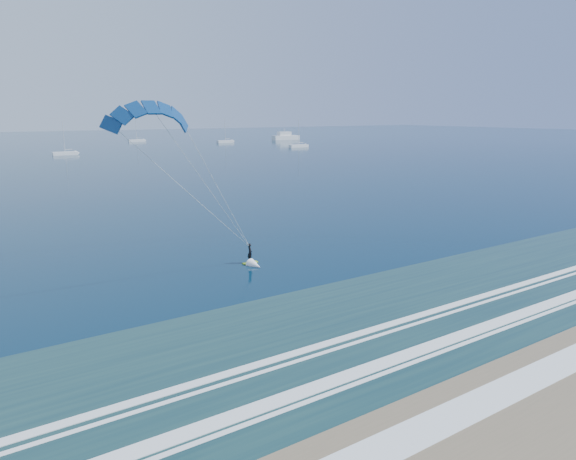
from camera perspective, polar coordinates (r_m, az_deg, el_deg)
The scene contains 7 objects.
ground at distance 34.46m, azimuth 25.96°, elevation -13.78°, with size 900.00×900.00×0.00m, color #072B41.
kitesurfer_rig at distance 44.56m, azimuth -8.97°, elevation 4.75°, with size 16.52×8.19×16.60m.
motor_yacht at distance 291.11m, azimuth -0.29°, elevation 10.34°, with size 15.97×4.26×6.47m.
sailboat_2 at distance 200.73m, azimuth -23.52°, elevation 7.83°, with size 8.38×2.40×11.67m.
sailboat_3 at distance 281.79m, azimuth -16.46°, elevation 9.52°, with size 8.67×2.40×11.80m.
sailboat_4 at distance 263.62m, azimuth -6.97°, elevation 9.75°, with size 8.71×2.40×11.88m.
sailboat_5 at distance 226.45m, azimuth 1.19°, elevation 9.34°, with size 9.08×2.40×12.25m.
Camera 1 is at (-27.36, -14.91, 14.72)m, focal length 32.00 mm.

